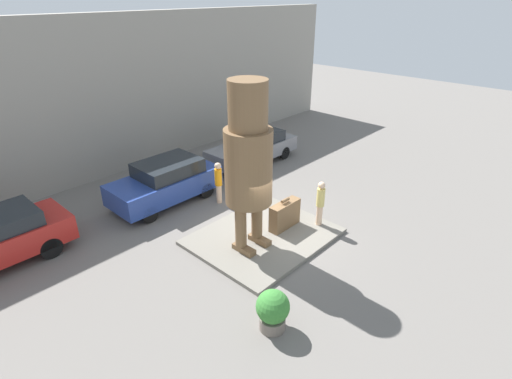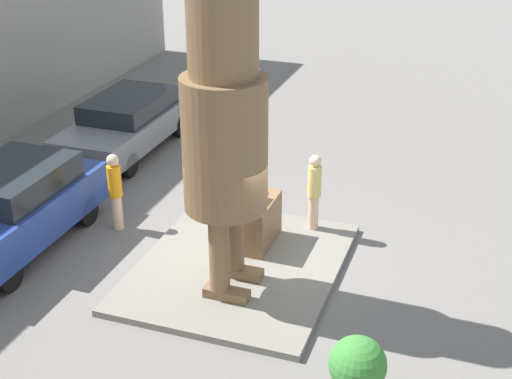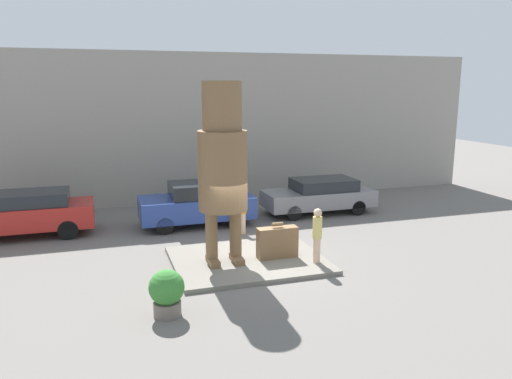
{
  "view_description": "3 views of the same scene",
  "coord_description": "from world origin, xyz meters",
  "px_view_note": "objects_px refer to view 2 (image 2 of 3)",
  "views": [
    {
      "loc": [
        -8.29,
        -7.41,
        7.35
      ],
      "look_at": [
        -0.29,
        0.06,
        1.88
      ],
      "focal_mm": 28.0,
      "sensor_mm": 36.0,
      "label": 1
    },
    {
      "loc": [
        -10.63,
        -4.05,
        7.14
      ],
      "look_at": [
        0.42,
        -0.19,
        1.5
      ],
      "focal_mm": 50.0,
      "sensor_mm": 36.0,
      "label": 2
    },
    {
      "loc": [
        -4.08,
        -13.53,
        5.16
      ],
      "look_at": [
        0.33,
        0.23,
        2.15
      ],
      "focal_mm": 35.0,
      "sensor_mm": 36.0,
      "label": 3
    }
  ],
  "objects_px": {
    "parked_car_blue": "(12,207)",
    "planter_pot": "(357,370)",
    "giant_suitcase": "(263,223)",
    "tourist": "(314,189)",
    "parked_car_grey": "(127,122)",
    "statue_figure": "(225,125)",
    "worker_hivis": "(115,189)"
  },
  "relations": [
    {
      "from": "parked_car_grey",
      "to": "worker_hivis",
      "type": "xyz_separation_m",
      "value": [
        -3.84,
        -1.84,
        0.14
      ]
    },
    {
      "from": "statue_figure",
      "to": "worker_hivis",
      "type": "bearing_deg",
      "value": 64.26
    },
    {
      "from": "statue_figure",
      "to": "planter_pot",
      "type": "distance_m",
      "value": 4.26
    },
    {
      "from": "planter_pot",
      "to": "worker_hivis",
      "type": "bearing_deg",
      "value": 58.79
    },
    {
      "from": "tourist",
      "to": "parked_car_grey",
      "type": "relative_size",
      "value": 0.35
    },
    {
      "from": "statue_figure",
      "to": "parked_car_grey",
      "type": "xyz_separation_m",
      "value": [
        5.28,
        4.84,
        -2.39
      ]
    },
    {
      "from": "giant_suitcase",
      "to": "tourist",
      "type": "distance_m",
      "value": 1.28
    },
    {
      "from": "giant_suitcase",
      "to": "parked_car_grey",
      "type": "height_order",
      "value": "parked_car_grey"
    },
    {
      "from": "worker_hivis",
      "to": "planter_pot",
      "type": "bearing_deg",
      "value": -121.21
    },
    {
      "from": "tourist",
      "to": "worker_hivis",
      "type": "height_order",
      "value": "tourist"
    },
    {
      "from": "giant_suitcase",
      "to": "planter_pot",
      "type": "xyz_separation_m",
      "value": [
        -3.64,
        -2.62,
        -0.01
      ]
    },
    {
      "from": "statue_figure",
      "to": "tourist",
      "type": "relative_size",
      "value": 3.22
    },
    {
      "from": "giant_suitcase",
      "to": "worker_hivis",
      "type": "height_order",
      "value": "worker_hivis"
    },
    {
      "from": "giant_suitcase",
      "to": "parked_car_grey",
      "type": "relative_size",
      "value": 0.27
    },
    {
      "from": "planter_pot",
      "to": "parked_car_blue",
      "type": "bearing_deg",
      "value": 73.43
    },
    {
      "from": "statue_figure",
      "to": "worker_hivis",
      "type": "distance_m",
      "value": 4.02
    },
    {
      "from": "parked_car_grey",
      "to": "planter_pot",
      "type": "relative_size",
      "value": 4.16
    },
    {
      "from": "worker_hivis",
      "to": "parked_car_grey",
      "type": "bearing_deg",
      "value": 25.57
    },
    {
      "from": "parked_car_blue",
      "to": "giant_suitcase",
      "type": "bearing_deg",
      "value": 107.63
    },
    {
      "from": "parked_car_blue",
      "to": "worker_hivis",
      "type": "xyz_separation_m",
      "value": [
        1.31,
        -1.53,
        0.05
      ]
    },
    {
      "from": "statue_figure",
      "to": "parked_car_blue",
      "type": "relative_size",
      "value": 1.23
    },
    {
      "from": "planter_pot",
      "to": "tourist",
      "type": "bearing_deg",
      "value": 22.13
    },
    {
      "from": "giant_suitcase",
      "to": "parked_car_grey",
      "type": "distance_m",
      "value": 6.16
    },
    {
      "from": "giant_suitcase",
      "to": "parked_car_grey",
      "type": "xyz_separation_m",
      "value": [
        3.67,
        4.95,
        0.17
      ]
    },
    {
      "from": "tourist",
      "to": "planter_pot",
      "type": "bearing_deg",
      "value": -157.87
    },
    {
      "from": "statue_figure",
      "to": "worker_hivis",
      "type": "relative_size",
      "value": 3.13
    },
    {
      "from": "statue_figure",
      "to": "planter_pot",
      "type": "xyz_separation_m",
      "value": [
        -2.02,
        -2.73,
        -2.57
      ]
    },
    {
      "from": "parked_car_blue",
      "to": "planter_pot",
      "type": "distance_m",
      "value": 7.58
    },
    {
      "from": "giant_suitcase",
      "to": "parked_car_blue",
      "type": "bearing_deg",
      "value": 107.63
    },
    {
      "from": "parked_car_grey",
      "to": "planter_pot",
      "type": "bearing_deg",
      "value": 45.99
    },
    {
      "from": "parked_car_blue",
      "to": "parked_car_grey",
      "type": "height_order",
      "value": "parked_car_blue"
    },
    {
      "from": "tourist",
      "to": "parked_car_grey",
      "type": "distance_m",
      "value": 6.32
    }
  ]
}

